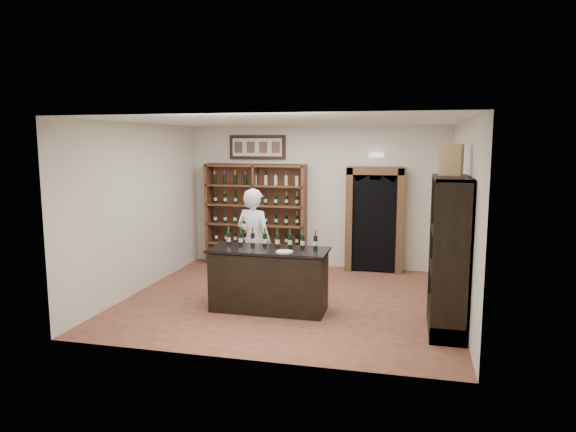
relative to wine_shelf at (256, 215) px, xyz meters
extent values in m
plane|color=#95583B|center=(1.30, -2.33, -1.10)|extent=(5.50, 5.50, 0.00)
plane|color=white|center=(1.30, -2.33, 1.90)|extent=(5.50, 5.50, 0.00)
cube|color=beige|center=(1.30, 0.17, 0.40)|extent=(5.50, 0.04, 3.00)
cube|color=beige|center=(-1.45, -2.33, 0.40)|extent=(0.04, 5.00, 3.00)
cube|color=beige|center=(4.05, -2.33, 0.40)|extent=(0.04, 5.00, 3.00)
cube|color=brown|center=(0.00, 0.14, 0.00)|extent=(2.20, 0.02, 2.20)
cube|color=brown|center=(-1.07, -0.04, 0.00)|extent=(0.06, 0.38, 2.20)
cube|color=brown|center=(1.07, -0.04, 0.00)|extent=(0.06, 0.38, 2.20)
cube|color=brown|center=(0.00, -0.04, 0.00)|extent=(0.04, 0.38, 2.20)
cube|color=brown|center=(0.00, -0.04, -1.06)|extent=(2.18, 0.38, 0.04)
cube|color=brown|center=(0.00, -0.04, -0.64)|extent=(2.18, 0.38, 0.04)
cube|color=brown|center=(0.00, -0.04, -0.21)|extent=(2.18, 0.38, 0.03)
cube|color=brown|center=(0.00, -0.04, 0.21)|extent=(2.18, 0.38, 0.04)
cube|color=brown|center=(0.00, -0.04, 0.64)|extent=(2.18, 0.38, 0.04)
cube|color=brown|center=(0.00, -0.04, 1.06)|extent=(2.18, 0.38, 0.04)
cube|color=black|center=(0.00, 0.14, 1.45)|extent=(1.25, 0.04, 0.52)
cube|color=black|center=(2.55, 0.00, -0.04)|extent=(0.97, 0.29, 2.05)
cube|color=#AF7444|center=(2.04, -0.02, -0.02)|extent=(0.14, 0.35, 2.15)
cube|color=#AF7444|center=(3.06, -0.02, -0.02)|extent=(0.14, 0.35, 2.15)
cube|color=#AF7444|center=(2.55, -0.02, 0.99)|extent=(1.15, 0.35, 0.16)
cube|color=white|center=(2.55, 0.09, 1.30)|extent=(0.30, 0.10, 0.10)
cube|color=black|center=(1.10, -2.93, -0.63)|extent=(1.80, 0.70, 0.94)
cube|color=black|center=(1.10, -2.93, -0.12)|extent=(1.88, 0.78, 0.04)
cylinder|color=black|center=(0.38, -2.78, 0.01)|extent=(0.07, 0.07, 0.21)
cylinder|color=beige|center=(0.38, -2.78, -0.01)|extent=(0.07, 0.07, 0.07)
cylinder|color=#194D20|center=(0.38, -2.78, 0.16)|extent=(0.03, 0.03, 0.09)
cylinder|color=black|center=(0.59, -2.78, 0.01)|extent=(0.07, 0.07, 0.21)
cylinder|color=beige|center=(0.59, -2.78, -0.01)|extent=(0.07, 0.07, 0.07)
cylinder|color=#194D20|center=(0.59, -2.78, 0.16)|extent=(0.03, 0.03, 0.09)
cylinder|color=black|center=(0.79, -2.78, 0.01)|extent=(0.07, 0.07, 0.21)
cylinder|color=beige|center=(0.79, -2.78, -0.01)|extent=(0.07, 0.07, 0.07)
cylinder|color=#194D20|center=(0.79, -2.78, 0.16)|extent=(0.03, 0.03, 0.09)
cylinder|color=black|center=(1.00, -2.78, 0.01)|extent=(0.07, 0.07, 0.21)
cylinder|color=beige|center=(1.00, -2.78, -0.01)|extent=(0.07, 0.07, 0.07)
cylinder|color=#194D20|center=(1.00, -2.78, 0.16)|extent=(0.03, 0.03, 0.09)
cylinder|color=black|center=(1.20, -2.78, 0.01)|extent=(0.07, 0.07, 0.21)
cylinder|color=beige|center=(1.20, -2.78, -0.01)|extent=(0.07, 0.07, 0.07)
cylinder|color=#194D20|center=(1.20, -2.78, 0.16)|extent=(0.03, 0.03, 0.09)
cylinder|color=black|center=(1.41, -2.78, 0.01)|extent=(0.07, 0.07, 0.21)
cylinder|color=beige|center=(1.41, -2.78, -0.01)|extent=(0.07, 0.07, 0.07)
cylinder|color=#194D20|center=(1.41, -2.78, 0.16)|extent=(0.03, 0.03, 0.09)
cylinder|color=black|center=(1.61, -2.78, 0.01)|extent=(0.07, 0.07, 0.21)
cylinder|color=beige|center=(1.61, -2.78, -0.01)|extent=(0.07, 0.07, 0.07)
cylinder|color=#194D20|center=(1.61, -2.78, 0.16)|extent=(0.03, 0.03, 0.09)
cylinder|color=black|center=(1.82, -2.78, 0.01)|extent=(0.07, 0.07, 0.21)
cylinder|color=beige|center=(1.82, -2.78, -0.01)|extent=(0.07, 0.07, 0.07)
cylinder|color=#194D20|center=(1.82, -2.78, 0.16)|extent=(0.03, 0.03, 0.09)
cube|color=black|center=(4.02, -3.23, 0.00)|extent=(0.02, 1.20, 2.20)
cube|color=black|center=(3.79, -3.81, 0.00)|extent=(0.48, 0.04, 2.20)
cube|color=black|center=(3.79, -2.65, 0.00)|extent=(0.48, 0.04, 2.20)
cube|color=black|center=(3.79, -3.23, 1.08)|extent=(0.48, 1.20, 0.04)
cube|color=black|center=(3.79, -3.23, -0.98)|extent=(0.48, 1.20, 0.24)
cube|color=black|center=(3.79, -3.23, -0.75)|extent=(0.48, 1.16, 0.03)
cube|color=black|center=(3.79, -3.23, -0.20)|extent=(0.48, 1.16, 0.03)
cube|color=black|center=(3.79, -3.23, 0.35)|extent=(0.48, 1.16, 0.03)
imported|color=silver|center=(0.61, -2.14, -0.16)|extent=(0.79, 0.63, 1.87)
cylinder|color=beige|center=(1.41, -3.14, -0.09)|extent=(0.26, 0.26, 0.02)
cube|color=tan|center=(3.78, -3.07, 1.32)|extent=(0.33, 0.24, 0.44)
camera|label=1|loc=(3.23, -10.56, 1.57)|focal=32.00mm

